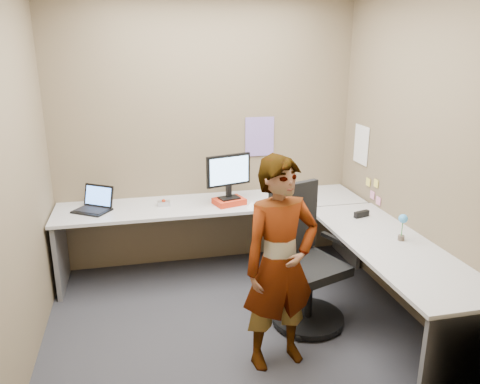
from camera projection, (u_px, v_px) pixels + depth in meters
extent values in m
plane|color=#26262B|center=(234.00, 323.00, 3.85)|extent=(3.00, 3.00, 0.00)
plane|color=brown|center=(206.00, 134.00, 4.66)|extent=(3.00, 0.00, 3.00)
plane|color=brown|center=(415.00, 154.00, 3.76)|extent=(0.00, 2.70, 2.70)
plane|color=brown|center=(14.00, 176.00, 3.13)|extent=(0.00, 2.70, 2.70)
cube|color=#BBBBBB|center=(213.00, 204.00, 4.54)|extent=(2.96, 0.65, 0.03)
cube|color=#BBBBBB|center=(392.00, 246.00, 3.58)|extent=(0.65, 1.91, 0.03)
cube|color=#59595B|center=(61.00, 252.00, 4.35)|extent=(0.04, 0.60, 0.70)
cube|color=#59595B|center=(347.00, 227.00, 4.96)|extent=(0.04, 0.60, 0.70)
cube|color=#59595B|center=(465.00, 361.00, 2.84)|extent=(0.60, 0.04, 0.70)
cube|color=red|center=(229.00, 201.00, 4.49)|extent=(0.33, 0.28, 0.06)
cube|color=black|center=(229.00, 198.00, 4.48)|extent=(0.22, 0.18, 0.01)
cube|color=black|center=(229.00, 191.00, 4.48)|extent=(0.06, 0.05, 0.11)
cube|color=black|center=(229.00, 170.00, 4.42)|extent=(0.44, 0.16, 0.30)
cube|color=#92C8FC|center=(229.00, 171.00, 4.40)|extent=(0.39, 0.12, 0.25)
cube|color=black|center=(92.00, 211.00, 4.29)|extent=(0.38, 0.36, 0.02)
cube|color=black|center=(99.00, 196.00, 4.36)|extent=(0.29, 0.23, 0.20)
cube|color=#487FE4|center=(99.00, 196.00, 4.36)|extent=(0.25, 0.19, 0.16)
cube|color=#B7B7BC|center=(164.00, 203.00, 4.45)|extent=(0.12, 0.08, 0.04)
sphere|color=#AE270B|center=(164.00, 201.00, 4.43)|extent=(0.04, 0.04, 0.04)
cone|color=white|center=(252.00, 205.00, 4.39)|extent=(0.10, 0.10, 0.06)
cube|color=black|center=(362.00, 214.00, 4.15)|extent=(0.16, 0.08, 0.05)
cylinder|color=brown|center=(401.00, 238.00, 3.65)|extent=(0.05, 0.05, 0.04)
cylinder|color=#338C3F|center=(402.00, 227.00, 3.62)|extent=(0.01, 0.01, 0.14)
sphere|color=#43A1EC|center=(403.00, 219.00, 3.60)|extent=(0.07, 0.07, 0.07)
cube|color=#846BB7|center=(260.00, 137.00, 4.78)|extent=(0.30, 0.01, 0.40)
cube|color=white|center=(361.00, 145.00, 4.63)|extent=(0.01, 0.28, 0.38)
cube|color=#F2E059|center=(376.00, 183.00, 4.39)|extent=(0.01, 0.07, 0.07)
cube|color=pink|center=(372.00, 195.00, 4.48)|extent=(0.01, 0.07, 0.07)
cube|color=pink|center=(378.00, 201.00, 4.37)|extent=(0.01, 0.07, 0.07)
cube|color=#F2E059|center=(368.00, 182.00, 4.54)|extent=(0.01, 0.07, 0.07)
cylinder|color=black|center=(307.00, 318.00, 3.85)|extent=(0.59, 0.59, 0.04)
cylinder|color=black|center=(309.00, 292.00, 3.78)|extent=(0.06, 0.06, 0.42)
cube|color=black|center=(310.00, 268.00, 3.71)|extent=(0.62, 0.62, 0.07)
cube|color=black|center=(293.00, 218.00, 3.80)|extent=(0.46, 0.21, 0.58)
cube|color=black|center=(284.00, 254.00, 3.52)|extent=(0.15, 0.31, 0.03)
cube|color=black|center=(336.00, 240.00, 3.80)|extent=(0.15, 0.31, 0.03)
imported|color=#999399|center=(280.00, 264.00, 3.18)|extent=(0.61, 0.46, 1.52)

